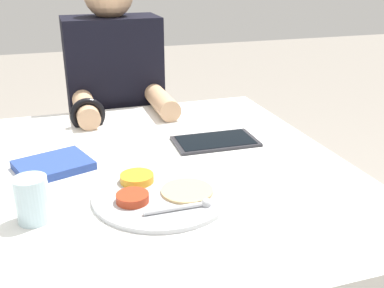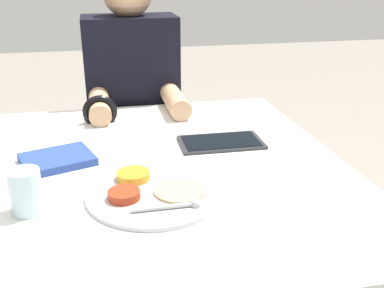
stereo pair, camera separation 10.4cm
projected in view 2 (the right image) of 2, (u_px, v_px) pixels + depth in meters
The scene contains 6 objects.
dining_table at pixel (154, 288), 1.27m from camera, with size 0.99×1.04×0.76m.
thali_tray at pixel (153, 191), 0.99m from camera, with size 0.30×0.30×0.03m.
red_notebook at pixel (57, 160), 1.15m from camera, with size 0.21×0.18×0.02m.
tablet_device at pixel (221, 142), 1.27m from camera, with size 0.24×0.14×0.01m.
person_diner at pixel (135, 140), 1.78m from camera, with size 0.35×0.44×1.22m.
drinking_glass at pixel (26, 192), 0.91m from camera, with size 0.07×0.07×0.09m.
Camera 2 is at (-0.11, -1.02, 1.23)m, focal length 42.00 mm.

